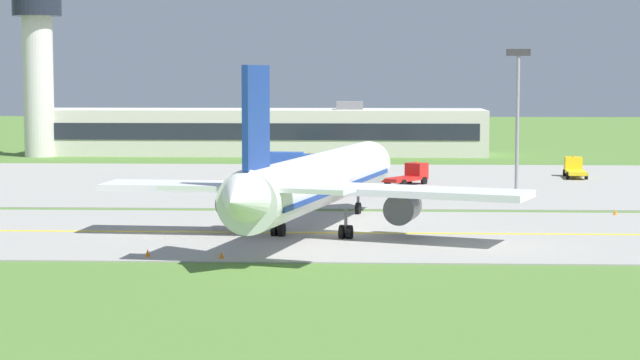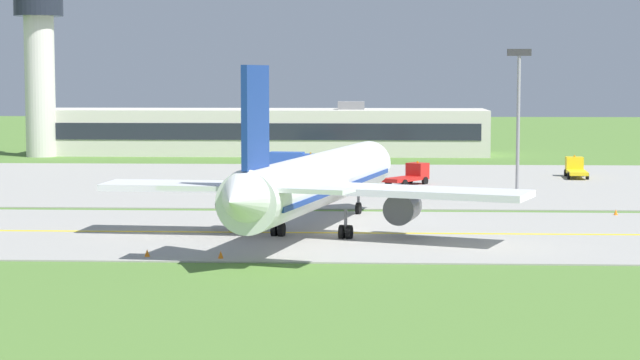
% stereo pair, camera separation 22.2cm
% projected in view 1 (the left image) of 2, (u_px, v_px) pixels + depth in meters
% --- Properties ---
extents(ground_plane, '(500.00, 500.00, 0.00)m').
position_uv_depth(ground_plane, '(342.00, 234.00, 88.53)').
color(ground_plane, '#517A33').
extents(taxiway_strip, '(240.00, 28.00, 0.10)m').
position_uv_depth(taxiway_strip, '(342.00, 233.00, 88.52)').
color(taxiway_strip, '#9E9B93').
rests_on(taxiway_strip, ground).
extents(apron_pad, '(140.00, 52.00, 0.10)m').
position_uv_depth(apron_pad, '(441.00, 183.00, 129.86)').
color(apron_pad, '#9E9B93').
rests_on(apron_pad, ground).
extents(taxiway_centreline, '(220.00, 0.60, 0.01)m').
position_uv_depth(taxiway_centreline, '(342.00, 233.00, 88.52)').
color(taxiway_centreline, yellow).
rests_on(taxiway_centreline, taxiway_strip).
extents(airplane_lead, '(32.13, 39.34, 12.70)m').
position_uv_depth(airplane_lead, '(317.00, 181.00, 87.27)').
color(airplane_lead, white).
rests_on(airplane_lead, ground).
extents(service_truck_baggage, '(5.37, 6.41, 2.59)m').
position_uv_depth(service_truck_baggage, '(410.00, 175.00, 127.52)').
color(service_truck_baggage, red).
rests_on(service_truck_baggage, ground).
extents(service_truck_fuel, '(2.64, 6.51, 2.59)m').
position_uv_depth(service_truck_fuel, '(574.00, 168.00, 136.66)').
color(service_truck_fuel, yellow).
rests_on(service_truck_fuel, ground).
extents(service_truck_catering, '(5.14, 6.08, 2.60)m').
position_uv_depth(service_truck_catering, '(310.00, 180.00, 116.94)').
color(service_truck_catering, red).
rests_on(service_truck_catering, ground).
extents(service_truck_pushback, '(6.20, 2.88, 2.60)m').
position_uv_depth(service_truck_pushback, '(292.00, 161.00, 143.32)').
color(service_truck_pushback, '#264CA5').
rests_on(service_truck_pushback, ground).
extents(terminal_building, '(68.23, 13.94, 8.07)m').
position_uv_depth(terminal_building, '(261.00, 132.00, 177.63)').
color(terminal_building, beige).
rests_on(terminal_building, ground).
extents(control_tower, '(7.60, 7.60, 25.68)m').
position_uv_depth(control_tower, '(38.00, 51.00, 171.12)').
color(control_tower, silver).
rests_on(control_tower, ground).
extents(apron_light_mast, '(2.40, 0.50, 14.70)m').
position_uv_depth(apron_light_mast, '(518.00, 102.00, 117.85)').
color(apron_light_mast, gray).
rests_on(apron_light_mast, ground).
extents(traffic_cone_near_edge, '(0.44, 0.44, 0.60)m').
position_uv_depth(traffic_cone_near_edge, '(221.00, 255.00, 76.21)').
color(traffic_cone_near_edge, orange).
rests_on(traffic_cone_near_edge, ground).
extents(traffic_cone_mid_edge, '(0.44, 0.44, 0.60)m').
position_uv_depth(traffic_cone_mid_edge, '(148.00, 254.00, 76.91)').
color(traffic_cone_mid_edge, orange).
rests_on(traffic_cone_mid_edge, ground).
extents(traffic_cone_far_edge, '(0.44, 0.44, 0.60)m').
position_uv_depth(traffic_cone_far_edge, '(615.00, 213.00, 99.79)').
color(traffic_cone_far_edge, orange).
rests_on(traffic_cone_far_edge, ground).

